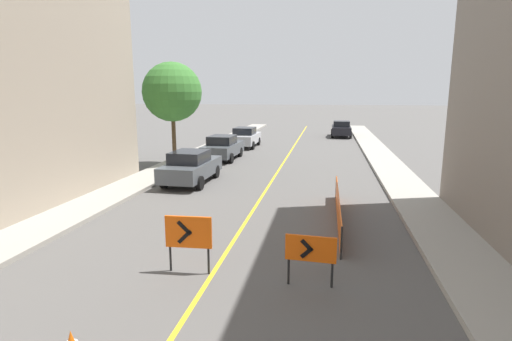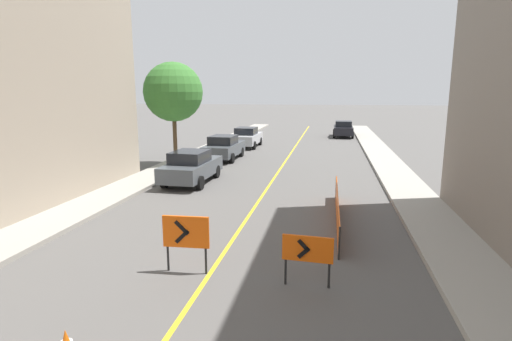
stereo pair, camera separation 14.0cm
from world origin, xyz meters
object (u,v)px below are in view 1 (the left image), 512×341
parked_car_curb_mid (223,147)px  parked_car_curb_far (245,137)px  parked_car_opposite_side (341,129)px  arrow_barricade_secondary (311,251)px  street_tree_left_near (172,92)px  parked_car_curb_near (191,167)px  arrow_barricade_primary (188,234)px

parked_car_curb_mid → parked_car_curb_far: (0.22, 6.17, 0.00)m
parked_car_curb_mid → parked_car_opposite_side: (8.03, 15.07, 0.00)m
arrow_barricade_secondary → parked_car_curb_mid: 17.70m
parked_car_curb_far → street_tree_left_near: size_ratio=0.73×
parked_car_curb_near → street_tree_left_near: size_ratio=0.74×
arrow_barricade_primary → parked_car_opposite_side: bearing=78.8°
arrow_barricade_secondary → parked_car_opposite_side: size_ratio=0.28×
parked_car_curb_far → street_tree_left_near: street_tree_left_near is taller
parked_car_curb_far → parked_car_opposite_side: size_ratio=1.00×
parked_car_curb_mid → street_tree_left_near: bearing=-130.0°
parked_car_curb_mid → parked_car_opposite_side: bearing=63.7°
parked_car_curb_near → parked_car_opposite_side: same height
parked_car_curb_mid → arrow_barricade_primary: bearing=-76.2°
parked_car_curb_near → parked_car_curb_far: same height
parked_car_opposite_side → arrow_barricade_primary: bearing=-97.8°
arrow_barricade_secondary → parked_car_curb_far: 23.50m
arrow_barricade_secondary → parked_car_curb_near: size_ratio=0.28×
parked_car_curb_mid → parked_car_opposite_side: 17.08m
parked_car_curb_near → parked_car_opposite_side: 23.32m
arrow_barricade_secondary → parked_car_curb_far: parked_car_curb_far is taller
parked_car_curb_near → parked_car_curb_far: (-0.01, 13.07, 0.00)m
parked_car_curb_mid → parked_car_opposite_side: same height
parked_car_curb_far → parked_car_curb_near: bearing=-89.1°
parked_car_curb_far → parked_car_opposite_side: bearing=49.6°
parked_car_curb_near → street_tree_left_near: street_tree_left_near is taller
street_tree_left_near → parked_car_curb_near: bearing=-59.6°
parked_car_opposite_side → street_tree_left_near: street_tree_left_near is taller
arrow_barricade_primary → parked_car_curb_far: size_ratio=0.33×
parked_car_opposite_side → parked_car_curb_far: bearing=-130.8°
parked_car_curb_mid → street_tree_left_near: 4.96m
arrow_barricade_primary → parked_car_curb_near: bearing=106.0°
parked_car_opposite_side → parked_car_curb_mid: bearing=-117.6°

